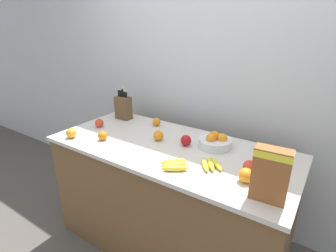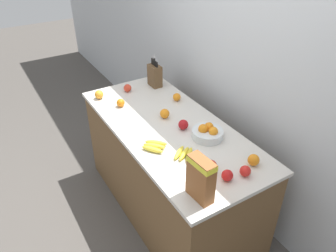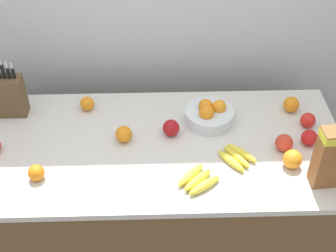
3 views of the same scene
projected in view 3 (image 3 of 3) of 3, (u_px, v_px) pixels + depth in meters
The scene contains 15 objects.
wall_back at pixel (149, 10), 2.43m from camera, with size 9.00×0.06×2.60m.
counter at pixel (153, 209), 2.49m from camera, with size 1.83×0.83×0.93m.
knife_block at pixel (9, 95), 2.30m from camera, with size 0.15×0.09×0.33m.
fruit_bowl at pixel (209, 114), 2.29m from camera, with size 0.24×0.24×0.11m.
banana_bunch_left at pixel (198, 180), 1.99m from camera, with size 0.20×0.20×0.04m.
banana_bunch_right at pixel (236, 157), 2.10m from camera, with size 0.19×0.20×0.04m.
apple_rightmost at pixel (309, 138), 2.17m from camera, with size 0.08×0.08×0.08m, color red.
apple_by_knife_block at pixel (308, 120), 2.27m from camera, with size 0.07×0.07×0.07m, color red.
apple_near_bananas at pixel (284, 143), 2.14m from camera, with size 0.08×0.08×0.08m, color red.
apple_middle at pixel (171, 128), 2.22m from camera, with size 0.08×0.08×0.08m, color #A31419.
orange_by_cereal at pixel (87, 104), 2.37m from camera, with size 0.07×0.07×0.07m, color orange.
orange_front_center at pixel (124, 134), 2.18m from camera, with size 0.08×0.08×0.08m, color orange.
orange_back_center at pixel (291, 104), 2.36m from camera, with size 0.08×0.08×0.08m, color orange.
orange_mid_left at pixel (293, 159), 2.05m from camera, with size 0.09×0.09×0.09m, color orange.
orange_front_left at pixel (36, 173), 2.00m from camera, with size 0.07×0.07×0.07m, color orange.
Camera 3 is at (0.03, -1.61, 2.41)m, focal length 50.00 mm.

